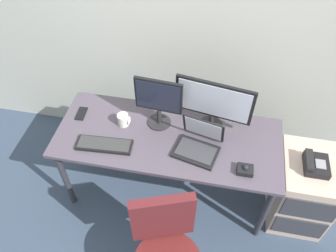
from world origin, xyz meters
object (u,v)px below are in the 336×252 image
(monitor_side, at_px, (159,100))
(cell_phone, at_px, (81,114))
(file_cabinet, at_px, (301,190))
(laptop, at_px, (198,143))
(monitor_main, at_px, (213,102))
(desk_phone, at_px, (315,164))
(coffee_mug, at_px, (123,120))
(keyboard, at_px, (104,145))
(trackball_mouse, at_px, (245,170))

(monitor_side, bearing_deg, cell_phone, -177.70)
(file_cabinet, height_order, laptop, laptop)
(monitor_main, relative_size, monitor_side, 1.35)
(desk_phone, xyz_separation_m, cell_phone, (-1.80, 0.13, 0.03))
(monitor_main, distance_m, monitor_side, 0.40)
(coffee_mug, relative_size, cell_phone, 0.69)
(keyboard, bearing_deg, monitor_side, 41.07)
(laptop, bearing_deg, monitor_main, 75.20)
(file_cabinet, relative_size, cell_phone, 4.63)
(trackball_mouse, height_order, cell_phone, trackball_mouse)
(keyboard, bearing_deg, file_cabinet, 6.05)
(laptop, bearing_deg, desk_phone, 2.21)
(desk_phone, relative_size, keyboard, 0.48)
(monitor_side, distance_m, cell_phone, 0.68)
(laptop, bearing_deg, coffee_mug, 168.21)
(coffee_mug, bearing_deg, trackball_mouse, -16.03)
(monitor_side, relative_size, keyboard, 1.02)
(monitor_main, xyz_separation_m, trackball_mouse, (0.28, -0.39, -0.22))
(file_cabinet, bearing_deg, cell_phone, 176.36)
(file_cabinet, height_order, keyboard, keyboard)
(monitor_side, relative_size, cell_phone, 3.00)
(file_cabinet, xyz_separation_m, cell_phone, (-1.81, 0.12, 0.39))
(keyboard, height_order, laptop, laptop)
(desk_phone, distance_m, monitor_side, 1.21)
(trackball_mouse, height_order, coffee_mug, coffee_mug)
(keyboard, bearing_deg, monitor_main, 25.63)
(file_cabinet, distance_m, trackball_mouse, 0.68)
(keyboard, xyz_separation_m, cell_phone, (-0.29, 0.28, -0.01))
(desk_phone, distance_m, keyboard, 1.53)
(laptop, bearing_deg, trackball_mouse, -22.97)
(file_cabinet, height_order, coffee_mug, coffee_mug)
(laptop, distance_m, trackball_mouse, 0.37)
(file_cabinet, distance_m, keyboard, 1.59)
(monitor_main, bearing_deg, keyboard, -154.37)
(monitor_main, height_order, trackball_mouse, monitor_main)
(keyboard, relative_size, laptop, 1.15)
(file_cabinet, xyz_separation_m, desk_phone, (-0.01, -0.02, 0.36))
(cell_phone, bearing_deg, laptop, -13.33)
(trackball_mouse, bearing_deg, keyboard, 178.17)
(desk_phone, bearing_deg, coffee_mug, 176.32)
(desk_phone, bearing_deg, laptop, -177.79)
(desk_phone, relative_size, coffee_mug, 2.05)
(file_cabinet, distance_m, coffee_mug, 1.51)
(desk_phone, height_order, keyboard, desk_phone)
(cell_phone, bearing_deg, monitor_main, 0.75)
(monitor_side, bearing_deg, trackball_mouse, -26.42)
(monitor_side, distance_m, laptop, 0.43)
(file_cabinet, bearing_deg, coffee_mug, 176.99)
(monitor_side, distance_m, keyboard, 0.52)
(file_cabinet, xyz_separation_m, keyboard, (-1.53, -0.16, 0.40))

